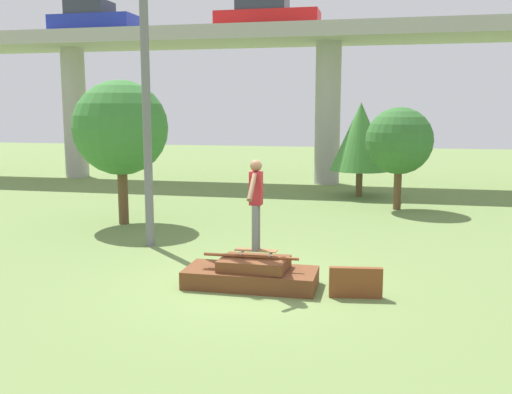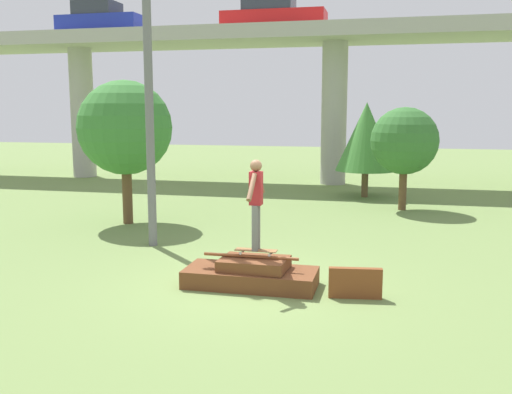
{
  "view_description": "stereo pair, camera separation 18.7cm",
  "coord_description": "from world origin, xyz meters",
  "px_view_note": "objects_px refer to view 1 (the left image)",
  "views": [
    {
      "loc": [
        2.27,
        -9.99,
        3.26
      ],
      "look_at": [
        0.09,
        0.06,
        1.68
      ],
      "focal_mm": 40.0,
      "sensor_mm": 36.0,
      "label": 1
    },
    {
      "loc": [
        2.45,
        -9.94,
        3.26
      ],
      "look_at": [
        0.09,
        0.06,
        1.68
      ],
      "focal_mm": 40.0,
      "sensor_mm": 36.0,
      "label": 2
    }
  ],
  "objects_px": {
    "utility_pole": "(146,78)",
    "car_on_overpass_mid": "(266,15)",
    "tree_behind_left": "(399,141)",
    "skateboard": "(256,250)",
    "skater": "(256,198)",
    "tree_behind_right": "(360,137)",
    "car_on_overpass_right": "(93,20)",
    "tree_mid_back": "(121,128)"
  },
  "relations": [
    {
      "from": "utility_pole",
      "to": "car_on_overpass_mid",
      "type": "bearing_deg",
      "value": 88.35
    },
    {
      "from": "car_on_overpass_right",
      "to": "skater",
      "type": "bearing_deg",
      "value": -53.6
    },
    {
      "from": "tree_behind_right",
      "to": "tree_mid_back",
      "type": "relative_size",
      "value": 0.86
    },
    {
      "from": "utility_pole",
      "to": "tree_behind_right",
      "type": "relative_size",
      "value": 2.18
    },
    {
      "from": "car_on_overpass_mid",
      "to": "utility_pole",
      "type": "distance_m",
      "value": 12.85
    },
    {
      "from": "car_on_overpass_mid",
      "to": "tree_behind_right",
      "type": "xyz_separation_m",
      "value": [
        4.27,
        -3.39,
        -5.04
      ]
    },
    {
      "from": "skater",
      "to": "tree_mid_back",
      "type": "xyz_separation_m",
      "value": [
        -4.96,
        4.89,
        1.08
      ]
    },
    {
      "from": "utility_pole",
      "to": "skateboard",
      "type": "bearing_deg",
      "value": -38.7
    },
    {
      "from": "skater",
      "to": "utility_pole",
      "type": "distance_m",
      "value": 4.67
    },
    {
      "from": "utility_pole",
      "to": "tree_behind_left",
      "type": "xyz_separation_m",
      "value": [
        5.96,
        6.48,
        -1.73
      ]
    },
    {
      "from": "tree_mid_back",
      "to": "tree_behind_right",
      "type": "bearing_deg",
      "value": 46.04
    },
    {
      "from": "car_on_overpass_right",
      "to": "skateboard",
      "type": "bearing_deg",
      "value": -53.6
    },
    {
      "from": "car_on_overpass_right",
      "to": "tree_mid_back",
      "type": "distance_m",
      "value": 12.21
    },
    {
      "from": "car_on_overpass_mid",
      "to": "car_on_overpass_right",
      "type": "height_order",
      "value": "car_on_overpass_mid"
    },
    {
      "from": "skater",
      "to": "car_on_overpass_right",
      "type": "distance_m",
      "value": 19.01
    },
    {
      "from": "skateboard",
      "to": "skater",
      "type": "bearing_deg",
      "value": 135.0
    },
    {
      "from": "tree_behind_left",
      "to": "tree_behind_right",
      "type": "distance_m",
      "value": 2.87
    },
    {
      "from": "car_on_overpass_mid",
      "to": "tree_behind_right",
      "type": "distance_m",
      "value": 7.43
    },
    {
      "from": "tree_mid_back",
      "to": "skateboard",
      "type": "bearing_deg",
      "value": -44.61
    },
    {
      "from": "skater",
      "to": "car_on_overpass_right",
      "type": "xyz_separation_m",
      "value": [
        -10.77,
        14.62,
        5.63
      ]
    },
    {
      "from": "skater",
      "to": "tree_behind_right",
      "type": "xyz_separation_m",
      "value": [
        1.46,
        11.55,
        0.59
      ]
    },
    {
      "from": "car_on_overpass_right",
      "to": "utility_pole",
      "type": "bearing_deg",
      "value": -57.8
    },
    {
      "from": "skateboard",
      "to": "tree_behind_right",
      "type": "xyz_separation_m",
      "value": [
        1.46,
        11.55,
        1.58
      ]
    },
    {
      "from": "car_on_overpass_mid",
      "to": "car_on_overpass_right",
      "type": "relative_size",
      "value": 1.15
    },
    {
      "from": "car_on_overpass_right",
      "to": "utility_pole",
      "type": "height_order",
      "value": "car_on_overpass_right"
    },
    {
      "from": "car_on_overpass_mid",
      "to": "skater",
      "type": "bearing_deg",
      "value": -79.36
    },
    {
      "from": "skater",
      "to": "car_on_overpass_right",
      "type": "bearing_deg",
      "value": 126.4
    },
    {
      "from": "car_on_overpass_mid",
      "to": "tree_behind_left",
      "type": "bearing_deg",
      "value": -46.66
    },
    {
      "from": "utility_pole",
      "to": "tree_behind_right",
      "type": "xyz_separation_m",
      "value": [
        4.63,
        9.02,
        -1.72
      ]
    },
    {
      "from": "utility_pole",
      "to": "tree_mid_back",
      "type": "height_order",
      "value": "utility_pole"
    },
    {
      "from": "skater",
      "to": "utility_pole",
      "type": "height_order",
      "value": "utility_pole"
    },
    {
      "from": "utility_pole",
      "to": "tree_mid_back",
      "type": "bearing_deg",
      "value": 127.28
    },
    {
      "from": "skater",
      "to": "tree_mid_back",
      "type": "height_order",
      "value": "tree_mid_back"
    },
    {
      "from": "skater",
      "to": "skateboard",
      "type": "bearing_deg",
      "value": -45.0
    },
    {
      "from": "tree_behind_right",
      "to": "tree_mid_back",
      "type": "height_order",
      "value": "tree_mid_back"
    },
    {
      "from": "tree_behind_left",
      "to": "tree_behind_right",
      "type": "xyz_separation_m",
      "value": [
        -1.33,
        2.54,
        0.01
      ]
    },
    {
      "from": "tree_behind_right",
      "to": "tree_mid_back",
      "type": "bearing_deg",
      "value": -133.96
    },
    {
      "from": "skateboard",
      "to": "utility_pole",
      "type": "height_order",
      "value": "utility_pole"
    },
    {
      "from": "car_on_overpass_mid",
      "to": "tree_mid_back",
      "type": "distance_m",
      "value": 11.25
    },
    {
      "from": "skateboard",
      "to": "car_on_overpass_right",
      "type": "xyz_separation_m",
      "value": [
        -10.77,
        14.62,
        6.61
      ]
    },
    {
      "from": "tree_behind_left",
      "to": "tree_mid_back",
      "type": "bearing_deg",
      "value": -152.01
    },
    {
      "from": "skateboard",
      "to": "tree_mid_back",
      "type": "height_order",
      "value": "tree_mid_back"
    }
  ]
}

